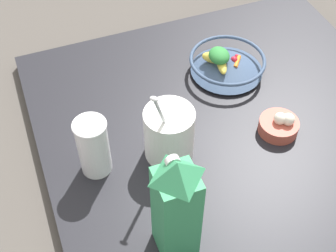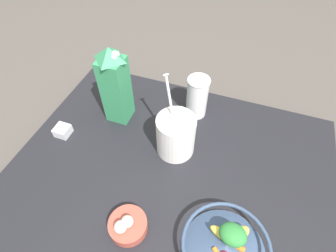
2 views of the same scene
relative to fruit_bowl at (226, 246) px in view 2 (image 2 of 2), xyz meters
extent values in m
plane|color=#4C4742|center=(0.07, 0.20, -0.07)|extent=(6.00, 6.00, 0.00)
cube|color=black|center=(0.07, 0.20, -0.05)|extent=(0.98, 0.98, 0.04)
cylinder|color=#384C6B|center=(0.00, 0.00, -0.03)|extent=(0.11, 0.11, 0.01)
cone|color=#384C6B|center=(0.00, 0.00, -0.01)|extent=(0.21, 0.21, 0.04)
torus|color=#384C6B|center=(0.00, 0.00, 0.01)|extent=(0.22, 0.22, 0.01)
ellipsoid|color=#EFD64C|center=(0.02, 0.01, 0.01)|extent=(0.05, 0.08, 0.03)
ellipsoid|color=#EFD64C|center=(0.03, -0.02, 0.01)|extent=(0.07, 0.07, 0.03)
cylinder|color=orange|center=(0.01, -0.02, 0.00)|extent=(0.03, 0.05, 0.02)
sphere|color=red|center=(0.02, -0.03, 0.00)|extent=(0.01, 0.01, 0.01)
ellipsoid|color=#2D7F38|center=(0.02, -0.01, 0.03)|extent=(0.06, 0.07, 0.04)
cube|color=#338C59|center=(0.33, 0.45, 0.09)|extent=(0.08, 0.08, 0.24)
pyramid|color=#338C59|center=(0.33, 0.45, 0.23)|extent=(0.08, 0.08, 0.04)
cylinder|color=white|center=(0.33, 0.43, 0.23)|extent=(0.03, 0.01, 0.03)
cylinder|color=white|center=(0.26, 0.21, 0.04)|extent=(0.12, 0.12, 0.14)
cylinder|color=white|center=(0.26, 0.21, 0.09)|extent=(0.11, 0.11, 0.02)
cylinder|color=silver|center=(0.28, 0.24, 0.13)|extent=(0.06, 0.06, 0.18)
ellipsoid|color=silver|center=(0.31, 0.26, 0.22)|extent=(0.02, 0.02, 0.01)
cylinder|color=white|center=(0.43, 0.20, 0.04)|extent=(0.07, 0.07, 0.16)
torus|color=white|center=(0.43, 0.20, 0.12)|extent=(0.08, 0.08, 0.01)
cube|color=silver|center=(0.19, 0.60, -0.02)|extent=(0.05, 0.05, 0.03)
cube|color=brown|center=(0.19, 0.60, -0.02)|extent=(0.04, 0.04, 0.02)
cylinder|color=#B24C3D|center=(-0.03, 0.25, -0.02)|extent=(0.10, 0.10, 0.03)
sphere|color=silver|center=(-0.05, 0.26, 0.01)|extent=(0.03, 0.03, 0.03)
sphere|color=silver|center=(-0.03, 0.25, 0.01)|extent=(0.03, 0.03, 0.03)
camera|label=1|loc=(0.51, 0.88, 0.88)|focal=50.00mm
camera|label=2|loc=(-0.23, 0.07, 0.67)|focal=28.00mm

